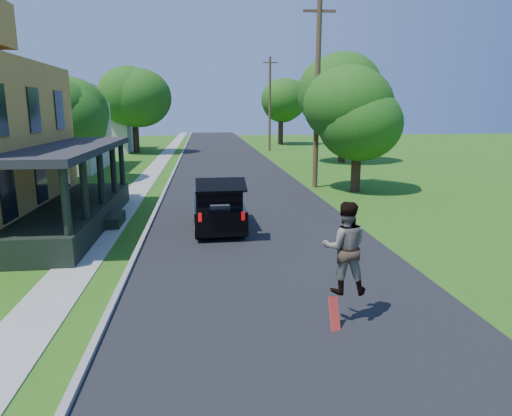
{
  "coord_description": "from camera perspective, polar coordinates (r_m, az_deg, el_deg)",
  "views": [
    {
      "loc": [
        -1.9,
        -11.75,
        4.42
      ],
      "look_at": [
        -0.2,
        3.0,
        1.21
      ],
      "focal_mm": 32.0,
      "sensor_mm": 36.0,
      "label": 1
    }
  ],
  "objects": [
    {
      "name": "neighbor_house_far",
      "position": [
        53.03,
        -19.61,
        11.25
      ],
      "size": [
        12.78,
        12.78,
        8.3
      ],
      "color": "beige",
      "rests_on": "ground"
    },
    {
      "name": "ground",
      "position": [
        12.69,
        2.47,
        -8.18
      ],
      "size": [
        140.0,
        140.0,
        0.0
      ],
      "primitive_type": "plane",
      "color": "#2B6013",
      "rests_on": "ground"
    },
    {
      "name": "tree_right_mid",
      "position": [
        40.08,
        10.96,
        15.11
      ],
      "size": [
        8.18,
        8.31,
        10.19
      ],
      "rotation": [
        0.0,
        0.0,
        -0.36
      ],
      "color": "black",
      "rests_on": "ground"
    },
    {
      "name": "front_walk",
      "position": [
        19.81,
        -28.97,
        -2.25
      ],
      "size": [
        6.5,
        1.2,
        0.03
      ],
      "primitive_type": "cube",
      "color": "gray",
      "rests_on": "ground"
    },
    {
      "name": "utility_pole_far",
      "position": [
        50.08,
        1.73,
        12.92
      ],
      "size": [
        1.55,
        0.27,
        9.85
      ],
      "rotation": [
        0.0,
        0.0,
        -0.08
      ],
      "color": "#513825",
      "rests_on": "ground"
    },
    {
      "name": "tree_right_far",
      "position": [
        59.79,
        3.09,
        13.24
      ],
      "size": [
        6.65,
        6.31,
        8.64
      ],
      "rotation": [
        0.0,
        0.0,
        0.15
      ],
      "color": "black",
      "rests_on": "ground"
    },
    {
      "name": "street",
      "position": [
        32.11,
        -3.14,
        4.26
      ],
      "size": [
        8.0,
        120.0,
        0.02
      ],
      "primitive_type": "cube",
      "color": "black",
      "rests_on": "ground"
    },
    {
      "name": "tree_left_far",
      "position": [
        49.56,
        -15.08,
        13.63
      ],
      "size": [
        6.89,
        6.82,
        9.67
      ],
      "rotation": [
        0.0,
        0.0,
        -0.04
      ],
      "color": "black",
      "rests_on": "ground"
    },
    {
      "name": "skateboarder",
      "position": [
        9.62,
        11.05,
        -4.87
      ],
      "size": [
        1.05,
        0.87,
        1.94
      ],
      "rotation": [
        0.0,
        0.0,
        2.99
      ],
      "color": "black",
      "rests_on": "ground"
    },
    {
      "name": "skateboard",
      "position": [
        9.74,
        9.8,
        -13.41
      ],
      "size": [
        0.23,
        0.42,
        0.8
      ],
      "rotation": [
        0.0,
        0.0,
        0.34
      ],
      "color": "red",
      "rests_on": "ground"
    },
    {
      "name": "utility_pole_near",
      "position": [
        26.43,
        7.66,
        14.0
      ],
      "size": [
        1.79,
        0.3,
        10.29
      ],
      "rotation": [
        0.0,
        0.0,
        -0.04
      ],
      "color": "#513825",
      "rests_on": "ground"
    },
    {
      "name": "black_suv",
      "position": [
        17.33,
        -4.79,
        0.21
      ],
      "size": [
        1.91,
        4.72,
        2.18
      ],
      "rotation": [
        0.0,
        0.0,
        0.03
      ],
      "color": "black",
      "rests_on": "ground"
    },
    {
      "name": "tree_right_near",
      "position": [
        25.36,
        12.61,
        11.81
      ],
      "size": [
        4.98,
        4.94,
        6.86
      ],
      "rotation": [
        0.0,
        0.0,
        -0.09
      ],
      "color": "black",
      "rests_on": "ground"
    },
    {
      "name": "neighbor_house_mid",
      "position": [
        37.58,
        -25.03,
        10.73
      ],
      "size": [
        12.78,
        12.78,
        8.3
      ],
      "color": "beige",
      "rests_on": "ground"
    },
    {
      "name": "curb",
      "position": [
        32.13,
        -10.38,
        4.08
      ],
      "size": [
        0.15,
        120.0,
        0.12
      ],
      "primitive_type": "cube",
      "color": "gray",
      "rests_on": "ground"
    },
    {
      "name": "tree_left_mid",
      "position": [
        30.0,
        -23.68,
        11.47
      ],
      "size": [
        5.71,
        5.51,
        7.29
      ],
      "rotation": [
        0.0,
        0.0,
        0.15
      ],
      "color": "black",
      "rests_on": "ground"
    },
    {
      "name": "sidewalk",
      "position": [
        32.27,
        -13.14,
        4.0
      ],
      "size": [
        1.3,
        120.0,
        0.03
      ],
      "primitive_type": "cube",
      "color": "gray",
      "rests_on": "ground"
    }
  ]
}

